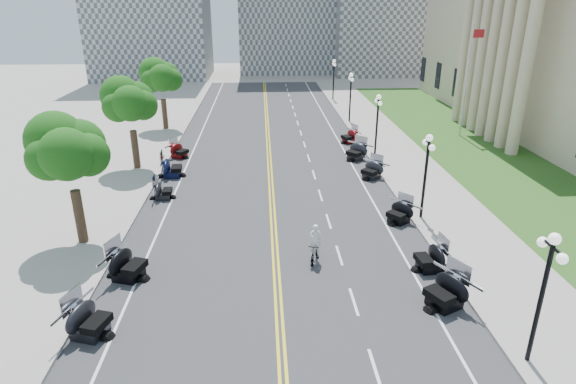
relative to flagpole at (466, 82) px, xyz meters
name	(u,v)px	position (x,y,z in m)	size (l,w,h in m)	color
ground	(275,257)	(-18.00, -22.00, -5.00)	(160.00, 160.00, 0.00)	gray
road	(271,185)	(-18.00, -12.00, -5.00)	(16.00, 90.00, 0.01)	#333335
centerline_yellow_a	(269,185)	(-18.12, -12.00, -4.99)	(0.12, 90.00, 0.00)	yellow
centerline_yellow_b	(273,185)	(-17.88, -12.00, -4.99)	(0.12, 90.00, 0.00)	yellow
edge_line_north	(363,183)	(-11.60, -12.00, -4.99)	(0.12, 90.00, 0.00)	white
edge_line_south	(177,187)	(-24.40, -12.00, -4.99)	(0.12, 90.00, 0.00)	white
lane_dash_4	(375,369)	(-14.80, -30.00, -4.99)	(0.12, 2.00, 0.00)	white
lane_dash_5	(354,302)	(-14.80, -26.00, -4.99)	(0.12, 2.00, 0.00)	white
lane_dash_6	(339,255)	(-14.80, -22.00, -4.99)	(0.12, 2.00, 0.00)	white
lane_dash_7	(329,221)	(-14.80, -18.00, -4.99)	(0.12, 2.00, 0.00)	white
lane_dash_8	(320,195)	(-14.80, -14.00, -4.99)	(0.12, 2.00, 0.00)	white
lane_dash_9	(314,175)	(-14.80, -10.00, -4.99)	(0.12, 2.00, 0.00)	white
lane_dash_10	(309,158)	(-14.80, -6.00, -4.99)	(0.12, 2.00, 0.00)	white
lane_dash_11	(304,144)	(-14.80, -2.00, -4.99)	(0.12, 2.00, 0.00)	white
lane_dash_12	(301,133)	(-14.80, 2.00, -4.99)	(0.12, 2.00, 0.00)	white
lane_dash_13	(298,123)	(-14.80, 6.00, -4.99)	(0.12, 2.00, 0.00)	white
lane_dash_14	(295,115)	(-14.80, 10.00, -4.99)	(0.12, 2.00, 0.00)	white
lane_dash_15	(293,107)	(-14.80, 14.00, -4.99)	(0.12, 2.00, 0.00)	white
lane_dash_16	(291,101)	(-14.80, 18.00, -4.99)	(0.12, 2.00, 0.00)	white
lane_dash_17	(289,95)	(-14.80, 22.00, -4.99)	(0.12, 2.00, 0.00)	white
lane_dash_18	(287,90)	(-14.80, 26.00, -4.99)	(0.12, 2.00, 0.00)	white
lane_dash_19	(286,85)	(-14.80, 30.00, -4.99)	(0.12, 2.00, 0.00)	white
sidewalk_north	(420,181)	(-7.50, -12.00, -4.92)	(5.00, 90.00, 0.15)	#9E9991
sidewalk_south	(116,187)	(-28.50, -12.00, -4.92)	(5.00, 90.00, 0.15)	#9E9991
lawn	(471,148)	(-0.50, -4.00, -4.95)	(9.00, 60.00, 0.10)	#356023
distant_block_c	(393,6)	(4.00, 43.00, 6.00)	(20.00, 14.00, 22.00)	gray
street_lamp_1	(540,301)	(-9.40, -30.00, -2.40)	(0.50, 1.20, 4.90)	black
street_lamp_2	(425,177)	(-9.40, -18.00, -2.40)	(0.50, 1.20, 4.90)	black
street_lamp_3	(377,126)	(-9.40, -6.00, -2.40)	(0.50, 1.20, 4.90)	black
street_lamp_4	(350,98)	(-9.40, 6.00, -2.40)	(0.50, 1.20, 4.90)	black
street_lamp_5	(334,80)	(-9.40, 18.00, -2.40)	(0.50, 1.20, 4.90)	black
flagpole	(466,82)	(0.00, 0.00, 0.00)	(1.10, 0.20, 10.00)	silver
tree_2	(69,157)	(-28.00, -20.00, -0.25)	(4.80, 4.80, 9.20)	#235619
tree_3	(130,107)	(-28.00, -8.00, -0.25)	(4.80, 4.80, 9.20)	#235619
tree_4	(162,81)	(-28.00, 4.00, -0.25)	(4.80, 4.80, 9.20)	#235619
motorcycle_n_4	(446,290)	(-11.11, -26.50, -4.22)	(2.24, 2.24, 1.56)	black
motorcycle_n_5	(431,257)	(-10.76, -23.61, -4.30)	(1.99, 1.99, 1.40)	black
motorcycle_n_6	(399,212)	(-10.80, -18.34, -4.34)	(1.88, 1.88, 1.32)	black
motorcycle_n_8	(372,169)	(-10.77, -10.96, -4.31)	(1.96, 1.96, 1.37)	black
motorcycle_n_9	(356,151)	(-11.07, -6.57, -4.26)	(2.12, 2.12, 1.48)	black
motorcycle_n_10	(349,136)	(-10.75, -1.71, -4.34)	(1.89, 1.89, 1.32)	#590A0C
motorcycle_s_4	(88,318)	(-25.23, -27.58, -4.25)	(2.14, 2.14, 1.50)	black
motorcycle_s_5	(127,263)	(-24.79, -23.55, -4.22)	(2.23, 2.23, 1.56)	black
motorcycle_s_7	(163,190)	(-24.98, -13.98, -4.37)	(1.79, 1.79, 1.25)	black
motorcycle_s_8	(171,167)	(-25.10, -9.85, -4.22)	(2.22, 2.22, 1.55)	black
motorcycle_s_9	(179,150)	(-25.26, -5.27, -4.35)	(1.87, 1.87, 1.31)	#590A0C
bicycle	(315,252)	(-16.10, -22.50, -4.48)	(0.49, 1.73, 1.04)	#A51414
cyclist_rider	(315,227)	(-16.10, -22.50, -3.14)	(0.60, 0.39, 1.65)	silver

